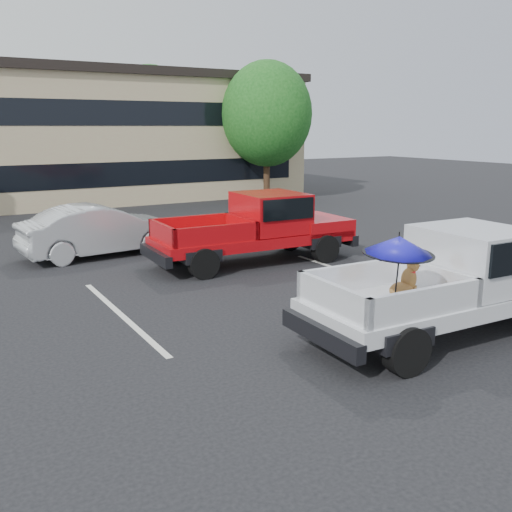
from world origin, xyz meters
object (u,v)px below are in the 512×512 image
object	(u,v)px
tree_right	(267,114)
red_pickup	(265,224)
tree_back	(151,112)
silver_pickup	(464,275)
silver_sedan	(100,230)

from	to	relation	value
tree_right	red_pickup	distance (m)	13.93
tree_back	red_pickup	xyz separation A→B (m)	(-4.16, -19.51, -3.39)
tree_back	red_pickup	distance (m)	20.24
silver_pickup	silver_sedan	bearing A→B (deg)	113.44
tree_right	tree_back	size ratio (longest dim) A/B	0.95
tree_right	silver_pickup	size ratio (longest dim) A/B	1.18
red_pickup	silver_pickup	bearing A→B (deg)	-86.67
tree_back	silver_pickup	bearing A→B (deg)	-98.78
red_pickup	silver_sedan	bearing A→B (deg)	142.60
red_pickup	silver_sedan	size ratio (longest dim) A/B	1.29
tree_back	silver_sedan	bearing A→B (deg)	-115.36
tree_right	red_pickup	bearing A→B (deg)	-121.87
tree_right	tree_back	xyz separation A→B (m)	(-3.00, 8.00, 0.20)
tree_right	silver_pickup	bearing A→B (deg)	-111.29
tree_right	red_pickup	xyz separation A→B (m)	(-7.16, -11.51, -3.19)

